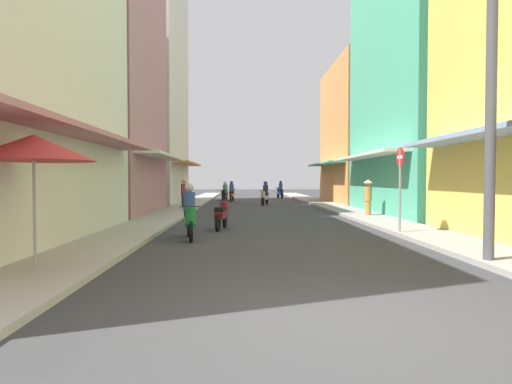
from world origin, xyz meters
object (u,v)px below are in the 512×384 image
object	(u,v)px
motorbike_black	(225,193)
street_sign_no_entry	(400,178)
motorbike_maroon	(222,214)
utility_pole	(492,63)
vendor_umbrella	(33,148)
motorbike_blue	(280,190)
motorbike_orange	(232,192)
motorbike_silver	(265,194)
pedestrian_far	(368,196)
pedestrian_crossing	(184,192)
motorbike_green	(190,214)

from	to	relation	value
motorbike_black	street_sign_no_entry	xyz separation A→B (m)	(5.92, -17.21, 1.01)
motorbike_maroon	utility_pole	bearing A→B (deg)	-49.01
motorbike_black	utility_pole	distance (m)	22.69
vendor_umbrella	street_sign_no_entry	distance (m)	9.75
motorbike_blue	motorbike_orange	distance (m)	6.78
motorbike_maroon	street_sign_no_entry	bearing A→B (deg)	-19.35
motorbike_maroon	vendor_umbrella	size ratio (longest dim) A/B	0.73
vendor_umbrella	street_sign_no_entry	world-z (taller)	street_sign_no_entry
motorbike_silver	pedestrian_far	world-z (taller)	pedestrian_far
motorbike_black	pedestrian_crossing	size ratio (longest dim) A/B	1.03
vendor_umbrella	motorbike_silver	bearing A→B (deg)	76.15
pedestrian_far	vendor_umbrella	distance (m)	14.48
pedestrian_crossing	vendor_umbrella	distance (m)	16.85
pedestrian_far	utility_pole	xyz separation A→B (m)	(-0.75, -10.48, 2.98)
motorbike_silver	motorbike_green	size ratio (longest dim) A/B	0.98
pedestrian_far	motorbike_silver	bearing A→B (deg)	113.35
pedestrian_far	pedestrian_crossing	size ratio (longest dim) A/B	0.96
vendor_umbrella	street_sign_no_entry	xyz separation A→B (m)	(8.27, 5.13, -0.51)
motorbike_green	utility_pole	distance (m)	8.12
vendor_umbrella	motorbike_black	bearing A→B (deg)	83.99
motorbike_green	utility_pole	bearing A→B (deg)	-32.32
motorbike_blue	motorbike_green	xyz separation A→B (m)	(-4.88, -25.69, 0.00)
pedestrian_far	pedestrian_crossing	xyz separation A→B (m)	(-8.85, 5.62, 0.04)
motorbike_black	street_sign_no_entry	world-z (taller)	street_sign_no_entry
street_sign_no_entry	motorbike_blue	bearing A→B (deg)	92.99
pedestrian_crossing	street_sign_no_entry	size ratio (longest dim) A/B	0.66
motorbike_blue	utility_pole	world-z (taller)	utility_pole
motorbike_blue	vendor_umbrella	bearing A→B (deg)	-102.89
motorbike_maroon	street_sign_no_entry	xyz separation A→B (m)	(5.39, -1.89, 1.21)
motorbike_green	vendor_umbrella	distance (m)	5.35
motorbike_green	motorbike_silver	bearing A→B (deg)	79.31
motorbike_silver	motorbike_green	bearing A→B (deg)	-100.69
utility_pole	motorbike_maroon	bearing A→B (deg)	130.99
motorbike_black	street_sign_no_entry	distance (m)	18.23
motorbike_black	motorbike_orange	xyz separation A→B (m)	(0.43, 2.68, 0.00)
pedestrian_far	street_sign_no_entry	bearing A→B (deg)	-98.01
motorbike_maroon	motorbike_blue	size ratio (longest dim) A/B	1.01
motorbike_green	street_sign_no_entry	bearing A→B (deg)	4.11
motorbike_black	motorbike_blue	xyz separation A→B (m)	(4.60, 8.03, 0.00)
motorbike_black	motorbike_blue	world-z (taller)	same
motorbike_blue	motorbike_orange	bearing A→B (deg)	-127.95
motorbike_orange	vendor_umbrella	distance (m)	25.23
motorbike_maroon	pedestrian_crossing	bearing A→B (deg)	104.90
motorbike_silver	street_sign_no_entry	bearing A→B (deg)	-78.29
motorbike_blue	pedestrian_far	distance (m)	19.32
motorbike_black	motorbike_orange	distance (m)	2.72
motorbike_blue	motorbike_green	size ratio (longest dim) A/B	1.00
motorbike_black	motorbike_orange	size ratio (longest dim) A/B	1.00
street_sign_no_entry	pedestrian_crossing	bearing A→B (deg)	124.42
pedestrian_far	street_sign_no_entry	world-z (taller)	street_sign_no_entry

